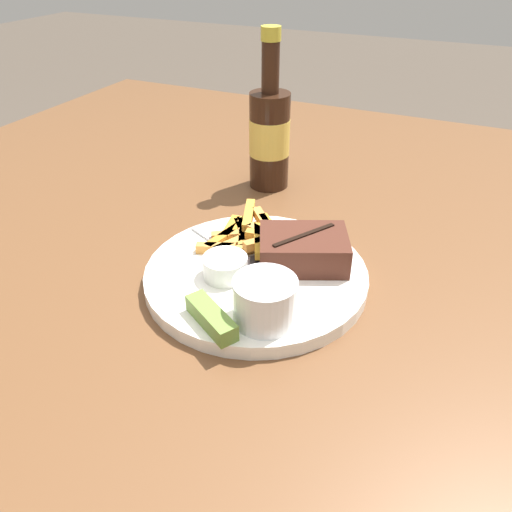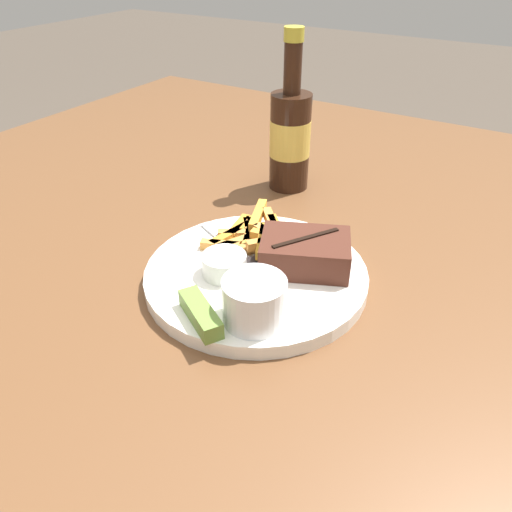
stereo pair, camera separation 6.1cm
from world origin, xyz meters
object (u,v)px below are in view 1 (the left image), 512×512
object	(u,v)px
steak_portion	(303,249)
fork_utensil	(221,245)
beer_bottle	(269,134)
knife_utensil	(272,256)
coleslaw_cup	(265,298)
pickle_spear	(210,317)
dinner_plate	(256,275)
dipping_sauce_cup	(225,266)

from	to	relation	value
steak_portion	fork_utensil	bearing A→B (deg)	-175.41
fork_utensil	beer_bottle	bearing A→B (deg)	122.28
steak_portion	beer_bottle	distance (m)	0.27
steak_portion	knife_utensil	world-z (taller)	steak_portion
steak_portion	fork_utensil	distance (m)	0.11
coleslaw_cup	beer_bottle	world-z (taller)	beer_bottle
coleslaw_cup	beer_bottle	distance (m)	0.38
pickle_spear	knife_utensil	xyz separation A→B (m)	(0.01, 0.14, -0.01)
fork_utensil	beer_bottle	size ratio (longest dim) A/B	0.50
fork_utensil	knife_utensil	world-z (taller)	knife_utensil
dinner_plate	dipping_sauce_cup	bearing A→B (deg)	-134.96
steak_portion	fork_utensil	size ratio (longest dim) A/B	1.03
coleslaw_cup	knife_utensil	size ratio (longest dim) A/B	0.46
coleslaw_cup	pickle_spear	bearing A→B (deg)	-146.60
steak_portion	dinner_plate	bearing A→B (deg)	-140.36
dipping_sauce_cup	fork_utensil	bearing A→B (deg)	122.95
dipping_sauce_cup	pickle_spear	xyz separation A→B (m)	(0.03, -0.09, -0.00)
knife_utensil	beer_bottle	size ratio (longest dim) A/B	0.59
steak_portion	coleslaw_cup	xyz separation A→B (m)	(0.00, -0.12, 0.01)
pickle_spear	beer_bottle	size ratio (longest dim) A/B	0.30
coleslaw_cup	knife_utensil	world-z (taller)	coleslaw_cup
coleslaw_cup	pickle_spear	distance (m)	0.06
steak_portion	pickle_spear	distance (m)	0.16
dinner_plate	coleslaw_cup	distance (m)	0.10
coleslaw_cup	beer_bottle	bearing A→B (deg)	112.85
fork_utensil	coleslaw_cup	bearing A→B (deg)	-19.74
dipping_sauce_cup	pickle_spear	size ratio (longest dim) A/B	0.72
steak_portion	coleslaw_cup	distance (m)	0.12
dinner_plate	pickle_spear	size ratio (longest dim) A/B	3.64
dipping_sauce_cup	beer_bottle	distance (m)	0.30
dinner_plate	steak_portion	xyz separation A→B (m)	(0.05, 0.04, 0.03)
coleslaw_cup	pickle_spear	xyz separation A→B (m)	(-0.05, -0.03, -0.02)
knife_utensil	dipping_sauce_cup	bearing A→B (deg)	-179.58
knife_utensil	beer_bottle	xyz separation A→B (m)	(-0.11, 0.23, 0.07)
steak_portion	knife_utensil	size ratio (longest dim) A/B	0.88
dinner_plate	pickle_spear	xyz separation A→B (m)	(-0.00, -0.11, 0.02)
dinner_plate	pickle_spear	world-z (taller)	pickle_spear
knife_utensil	beer_bottle	world-z (taller)	beer_bottle
coleslaw_cup	dipping_sauce_cup	bearing A→B (deg)	145.17
coleslaw_cup	beer_bottle	size ratio (longest dim) A/B	0.27
dipping_sauce_cup	knife_utensil	distance (m)	0.07
steak_portion	knife_utensil	distance (m)	0.04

